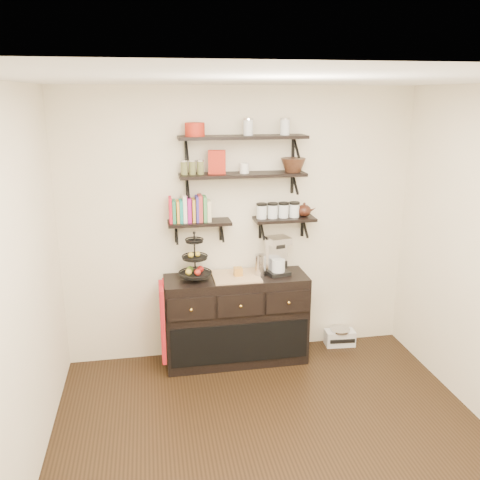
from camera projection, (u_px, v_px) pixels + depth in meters
name	position (u px, v px, depth m)	size (l,w,h in m)	color
floor	(282.00, 459.00, 3.78)	(3.50, 3.50, 0.00)	black
ceiling	(293.00, 80.00, 3.04)	(3.50, 3.50, 0.02)	white
back_wall	(240.00, 226.00, 5.07)	(3.50, 0.02, 2.70)	white
left_wall	(11.00, 309.00, 3.11)	(0.02, 3.50, 2.70)	white
shelf_top	(243.00, 137.00, 4.70)	(1.20, 0.27, 0.23)	black
shelf_mid	(243.00, 175.00, 4.79)	(1.20, 0.27, 0.23)	black
shelf_low_left	(199.00, 223.00, 4.86)	(0.60, 0.25, 0.23)	black
shelf_low_right	(284.00, 219.00, 5.00)	(0.60, 0.25, 0.23)	black
cookbooks	(192.00, 209.00, 4.81)	(0.40, 0.15, 0.26)	red
glass_canisters	(278.00, 211.00, 4.97)	(0.43, 0.10, 0.13)	silver
sideboard	(236.00, 319.00, 5.08)	(1.40, 0.50, 0.92)	black
fruit_stand	(195.00, 264.00, 4.84)	(0.31, 0.31, 0.46)	black
candle	(238.00, 271.00, 4.94)	(0.08, 0.08, 0.08)	#B07528
coffee_maker	(277.00, 256.00, 5.00)	(0.25, 0.24, 0.38)	black
thermal_carafe	(260.00, 266.00, 4.94)	(0.11, 0.11, 0.22)	silver
apron	(163.00, 322.00, 4.83)	(0.04, 0.32, 0.74)	#AD121B
radio	(340.00, 337.00, 5.48)	(0.32, 0.22, 0.19)	silver
recipe_box	(217.00, 162.00, 4.71)	(0.16, 0.06, 0.22)	#AF2414
walnut_bowl	(293.00, 165.00, 4.85)	(0.24, 0.24, 0.13)	black
ramekins	(244.00, 168.00, 4.77)	(0.09, 0.09, 0.10)	white
teapot	(304.00, 210.00, 5.01)	(0.19, 0.14, 0.14)	black
red_pot	(195.00, 129.00, 4.60)	(0.18, 0.18, 0.12)	#AF2414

